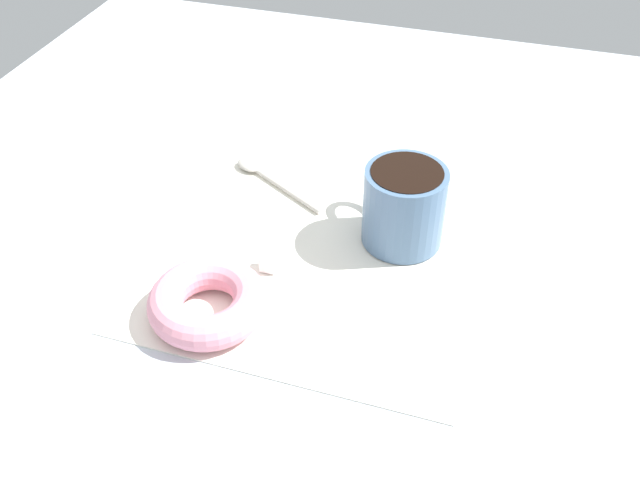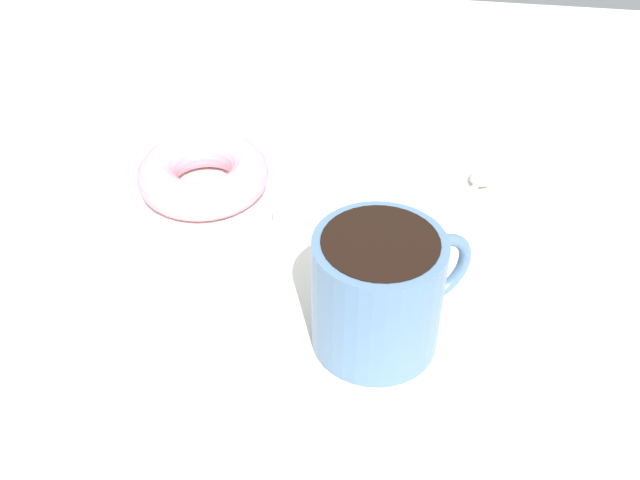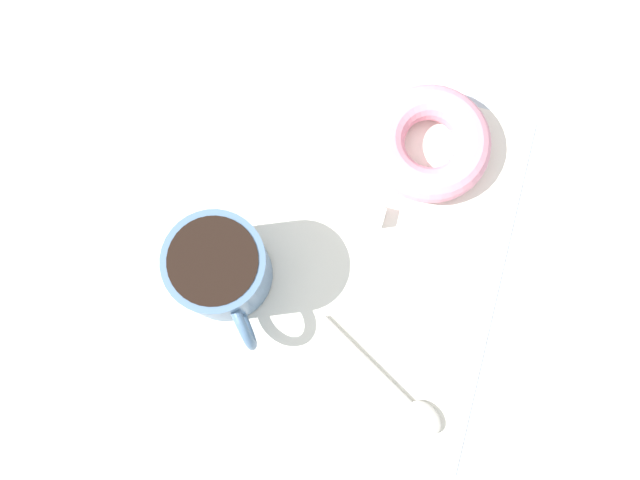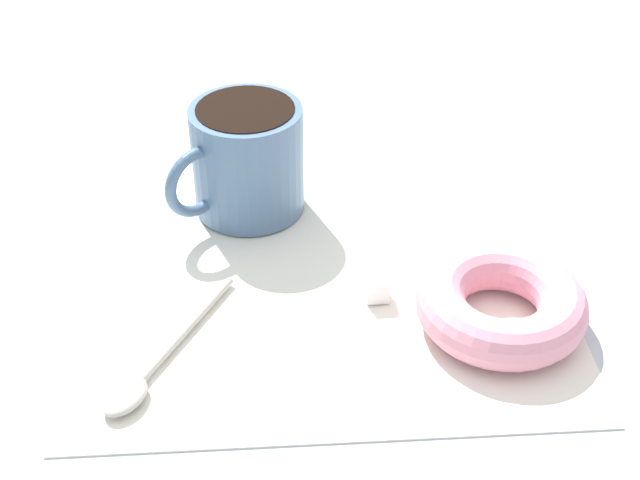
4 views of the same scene
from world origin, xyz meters
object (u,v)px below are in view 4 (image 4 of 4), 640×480
object	(u,v)px
coffee_cup	(246,158)
sugar_cube	(377,288)
spoon	(146,374)
donut	(501,304)

from	to	relation	value
coffee_cup	sugar_cube	bearing A→B (deg)	-53.52
coffee_cup	spoon	xyz separation A→B (cm)	(-6.85, -19.16, -4.26)
spoon	donut	bearing A→B (deg)	8.33
coffee_cup	sugar_cube	xyz separation A→B (cm)	(9.07, -12.27, -3.83)
coffee_cup	donut	world-z (taller)	coffee_cup
donut	coffee_cup	bearing A→B (deg)	137.65
donut	spoon	xyz separation A→B (cm)	(-24.01, -3.51, -1.33)
donut	spoon	distance (cm)	24.30
donut	sugar_cube	size ratio (longest dim) A/B	7.08
donut	spoon	size ratio (longest dim) A/B	0.87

